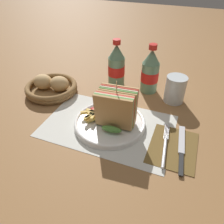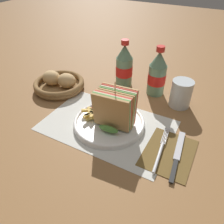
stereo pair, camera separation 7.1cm
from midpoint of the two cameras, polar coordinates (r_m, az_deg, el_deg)
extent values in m
plane|color=olive|center=(0.72, -5.20, -4.16)|extent=(4.00, 4.00, 0.00)
cube|color=silver|center=(0.72, -3.83, -3.68)|extent=(0.42, 0.27, 0.00)
cylinder|color=white|center=(0.72, -3.42, -3.09)|extent=(0.23, 0.23, 0.01)
torus|color=white|center=(0.72, -3.44, -2.67)|extent=(0.23, 0.23, 0.01)
cube|color=tan|center=(0.64, -2.92, -0.42)|extent=(0.12, 0.03, 0.12)
cube|color=#518E3D|center=(0.65, -2.71, -0.10)|extent=(0.12, 0.03, 0.12)
cube|color=beige|center=(0.66, -2.50, 0.22)|extent=(0.12, 0.03, 0.12)
cube|color=red|center=(0.66, -2.29, 0.53)|extent=(0.12, 0.03, 0.12)
cube|color=tan|center=(0.67, -2.09, 0.84)|extent=(0.12, 0.03, 0.12)
ellipsoid|color=#518E3D|center=(0.66, -3.24, -4.61)|extent=(0.07, 0.02, 0.02)
cube|color=tan|center=(0.67, -1.84, 0.77)|extent=(0.12, 0.03, 0.12)
cube|color=#518E3D|center=(0.67, -1.65, 1.18)|extent=(0.12, 0.03, 0.12)
cube|color=beige|center=(0.68, -1.46, 1.57)|extent=(0.12, 0.03, 0.12)
cube|color=red|center=(0.68, -1.27, 1.97)|extent=(0.12, 0.03, 0.12)
cube|color=tan|center=(0.69, -1.08, 2.35)|extent=(0.12, 0.03, 0.12)
ellipsoid|color=#518E3D|center=(0.69, -1.87, -2.53)|extent=(0.07, 0.02, 0.02)
cylinder|color=tan|center=(0.66, -2.00, 2.17)|extent=(0.00, 0.00, 0.15)
cube|color=#E0B756|center=(0.72, -7.17, -1.46)|extent=(0.05, 0.03, 0.01)
cube|color=#E0B756|center=(0.72, -7.26, -1.80)|extent=(0.05, 0.05, 0.01)
cube|color=#E0B756|center=(0.72, -7.20, -1.38)|extent=(0.06, 0.03, 0.01)
cube|color=#E0B756|center=(0.72, -7.60, -0.85)|extent=(0.01, 0.05, 0.01)
cube|color=#E0B756|center=(0.72, -7.54, -0.85)|extent=(0.05, 0.01, 0.01)
cube|color=#E0B756|center=(0.72, -8.99, -1.20)|extent=(0.02, 0.05, 0.01)
cube|color=#E0B756|center=(0.72, -7.67, -0.94)|extent=(0.05, 0.05, 0.01)
cube|color=#E0B756|center=(0.73, -7.32, -0.32)|extent=(0.07, 0.02, 0.01)
cube|color=#E0B756|center=(0.73, -8.66, -0.09)|extent=(0.06, 0.04, 0.01)
ellipsoid|color=maroon|center=(0.74, -6.86, 0.22)|extent=(0.05, 0.04, 0.02)
cube|color=brown|center=(0.66, 12.69, -9.06)|extent=(0.13, 0.18, 0.00)
cylinder|color=silver|center=(0.63, 10.35, -10.54)|extent=(0.02, 0.11, 0.01)
cylinder|color=silver|center=(0.70, 10.81, -4.93)|extent=(0.01, 0.08, 0.00)
cylinder|color=silver|center=(0.70, 11.14, -4.98)|extent=(0.01, 0.08, 0.00)
cylinder|color=silver|center=(0.70, 11.46, -5.04)|extent=(0.01, 0.08, 0.00)
cylinder|color=silver|center=(0.70, 11.78, -5.09)|extent=(0.01, 0.08, 0.00)
cube|color=black|center=(0.62, 14.41, -13.17)|extent=(0.02, 0.08, 0.00)
cube|color=silver|center=(0.69, 14.95, -6.94)|extent=(0.03, 0.12, 0.00)
cylinder|color=slate|center=(0.92, -1.11, 10.53)|extent=(0.07, 0.07, 0.12)
cylinder|color=red|center=(0.92, -1.11, 10.86)|extent=(0.07, 0.07, 0.04)
cone|color=slate|center=(0.89, -1.18, 15.58)|extent=(0.06, 0.06, 0.05)
cylinder|color=red|center=(0.87, -1.21, 17.83)|extent=(0.03, 0.03, 0.02)
cylinder|color=slate|center=(0.88, 7.48, 8.91)|extent=(0.07, 0.07, 0.12)
cylinder|color=red|center=(0.88, 7.51, 9.25)|extent=(0.07, 0.07, 0.04)
cone|color=slate|center=(0.84, 7.96, 14.13)|extent=(0.06, 0.06, 0.05)
cylinder|color=red|center=(0.83, 8.18, 16.47)|extent=(0.03, 0.03, 0.02)
cylinder|color=silver|center=(0.84, 13.85, 5.72)|extent=(0.08, 0.08, 0.10)
cylinder|color=black|center=(0.85, 13.53, 3.84)|extent=(0.07, 0.07, 0.04)
cylinder|color=olive|center=(0.93, -17.53, 5.20)|extent=(0.19, 0.19, 0.01)
torus|color=olive|center=(0.93, -17.64, 5.67)|extent=(0.21, 0.21, 0.02)
torus|color=olive|center=(0.92, -17.78, 6.33)|extent=(0.21, 0.21, 0.02)
ellipsoid|color=tan|center=(0.90, -15.81, 7.05)|extent=(0.08, 0.07, 0.06)
ellipsoid|color=tan|center=(0.93, -19.71, 7.39)|extent=(0.08, 0.07, 0.06)
camera|label=1|loc=(0.04, -92.86, -2.16)|focal=35.00mm
camera|label=2|loc=(0.04, 87.14, 2.16)|focal=35.00mm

